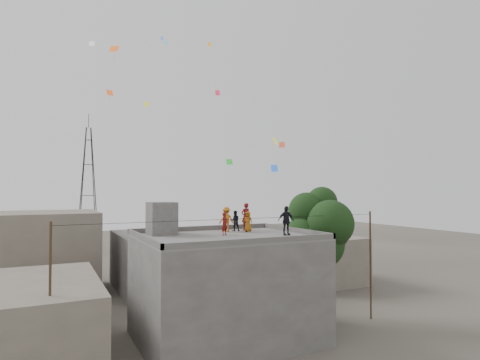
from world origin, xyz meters
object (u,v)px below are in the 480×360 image
object	(u,v)px
transmission_tower	(88,189)
person_red_adult	(246,217)
stair_head_box	(162,218)
person_dark_adult	(286,221)
tree	(319,230)

from	to	relation	value
transmission_tower	person_red_adult	world-z (taller)	transmission_tower
transmission_tower	person_red_adult	distance (m)	38.04
stair_head_box	transmission_tower	world-z (taller)	transmission_tower
stair_head_box	transmission_tower	distance (m)	37.46
person_dark_adult	stair_head_box	bearing A→B (deg)	158.79
tree	person_red_adult	xyz separation A→B (m)	(-4.69, 2.01, 0.93)
person_red_adult	tree	bearing A→B (deg)	150.67
stair_head_box	person_dark_adult	distance (m)	7.70
tree	transmission_tower	bearing A→B (deg)	106.09
tree	person_red_adult	distance (m)	5.19
person_red_adult	person_dark_adult	distance (m)	3.87
stair_head_box	tree	world-z (taller)	tree
person_red_adult	stair_head_box	bearing A→B (deg)	-6.07
stair_head_box	person_red_adult	world-z (taller)	stair_head_box
tree	person_red_adult	bearing A→B (deg)	156.81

